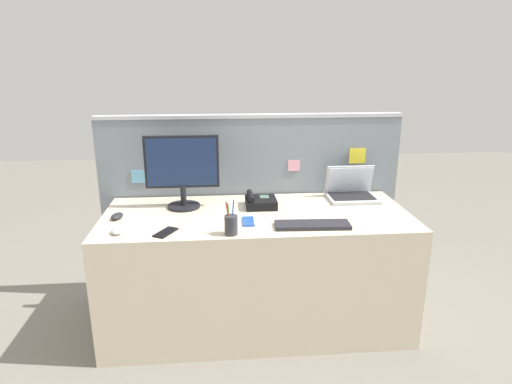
% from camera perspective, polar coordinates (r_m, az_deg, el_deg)
% --- Properties ---
extents(ground_plane, '(10.00, 10.00, 0.00)m').
position_cam_1_polar(ground_plane, '(3.01, 0.09, -16.20)').
color(ground_plane, slate).
extents(desk, '(1.85, 0.77, 0.74)m').
position_cam_1_polar(desk, '(2.82, 0.09, -9.88)').
color(desk, beige).
rests_on(desk, ground_plane).
extents(cubicle_divider, '(2.05, 0.08, 1.29)m').
position_cam_1_polar(cubicle_divider, '(3.11, -0.61, -1.80)').
color(cubicle_divider, gray).
rests_on(cubicle_divider, ground_plane).
extents(desktop_monitor, '(0.45, 0.20, 0.45)m').
position_cam_1_polar(desktop_monitor, '(2.76, -9.52, 3.15)').
color(desktop_monitor, black).
rests_on(desktop_monitor, desk).
extents(laptop, '(0.32, 0.25, 0.22)m').
position_cam_1_polar(laptop, '(3.01, 12.18, 0.15)').
color(laptop, '#B2B5BC').
rests_on(laptop, desk).
extents(desk_phone, '(0.19, 0.19, 0.09)m').
position_cam_1_polar(desk_phone, '(2.78, 0.50, -1.28)').
color(desk_phone, black).
rests_on(desk_phone, desk).
extents(keyboard_main, '(0.42, 0.15, 0.02)m').
position_cam_1_polar(keyboard_main, '(2.48, 7.29, -4.24)').
color(keyboard_main, '#232328').
rests_on(keyboard_main, desk).
extents(computer_mouse_right_hand, '(0.07, 0.11, 0.03)m').
position_cam_1_polar(computer_mouse_right_hand, '(2.49, -17.49, -4.75)').
color(computer_mouse_right_hand, silver).
rests_on(computer_mouse_right_hand, desk).
extents(computer_mouse_left_hand, '(0.09, 0.11, 0.03)m').
position_cam_1_polar(computer_mouse_left_hand, '(2.71, -17.50, -2.99)').
color(computer_mouse_left_hand, '#232328').
rests_on(computer_mouse_left_hand, desk).
extents(pen_cup, '(0.07, 0.07, 0.19)m').
position_cam_1_polar(pen_cup, '(2.35, -3.24, -4.23)').
color(pen_cup, '#333338').
rests_on(pen_cup, desk).
extents(cell_phone_blue_case, '(0.07, 0.15, 0.01)m').
position_cam_1_polar(cell_phone_blue_case, '(2.53, -1.02, -3.82)').
color(cell_phone_blue_case, blue).
rests_on(cell_phone_blue_case, desk).
extents(cell_phone_black_slab, '(0.13, 0.16, 0.01)m').
position_cam_1_polar(cell_phone_black_slab, '(2.43, -11.57, -5.12)').
color(cell_phone_black_slab, black).
rests_on(cell_phone_black_slab, desk).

